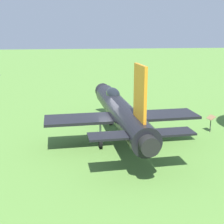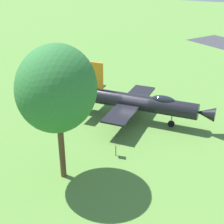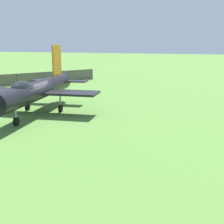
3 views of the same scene
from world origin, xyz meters
name	(u,v)px [view 1 (image 1 of 3)]	position (x,y,z in m)	size (l,w,h in m)	color
ground_plane	(120,140)	(0.00, 0.00, 0.00)	(200.00, 200.00, 0.00)	#568438
display_jet	(119,110)	(-0.02, 0.33, 1.91)	(9.26, 13.20, 5.19)	black
info_plaque	(211,120)	(6.34, 0.84, 0.85)	(0.49, 0.66, 1.14)	#333333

